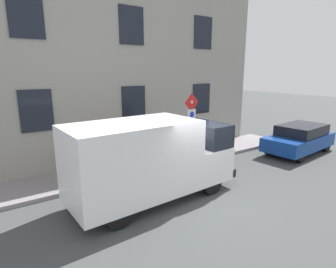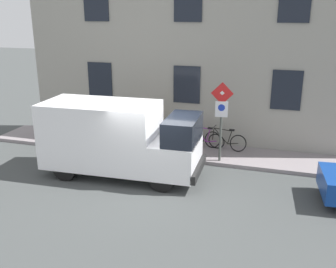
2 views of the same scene
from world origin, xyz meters
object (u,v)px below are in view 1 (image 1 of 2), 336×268
(bicycle_black, at_px, (173,146))
(litter_bin, at_px, (128,162))
(pedestrian, at_px, (118,146))
(parked_hatchback, at_px, (300,138))
(sign_post_stacked, at_px, (191,118))
(bicycle_red, at_px, (141,151))
(delivery_van, at_px, (151,158))
(bicycle_purple, at_px, (158,148))

(bicycle_black, bearing_deg, litter_bin, 29.88)
(pedestrian, bearing_deg, parked_hatchback, -136.13)
(sign_post_stacked, distance_m, litter_bin, 3.26)
(litter_bin, bearing_deg, parked_hatchback, -102.85)
(parked_hatchback, height_order, bicycle_red, parked_hatchback)
(delivery_van, xyz_separation_m, bicycle_black, (3.20, -3.11, -0.82))
(bicycle_black, xyz_separation_m, litter_bin, (-1.14, 2.91, 0.08))
(delivery_van, distance_m, pedestrian, 2.77)
(delivery_van, distance_m, litter_bin, 2.19)
(sign_post_stacked, height_order, bicycle_red, sign_post_stacked)
(bicycle_red, bearing_deg, bicycle_black, 172.47)
(sign_post_stacked, height_order, parked_hatchback, sign_post_stacked)
(bicycle_black, bearing_deg, bicycle_purple, 8.44)
(delivery_van, height_order, pedestrian, delivery_van)
(bicycle_purple, xyz_separation_m, pedestrian, (-0.45, 2.13, 0.56))
(parked_hatchback, relative_size, litter_bin, 4.58)
(bicycle_black, height_order, bicycle_red, same)
(delivery_van, bearing_deg, sign_post_stacked, 29.02)
(litter_bin, bearing_deg, delivery_van, 174.45)
(pedestrian, bearing_deg, litter_bin, 156.72)
(delivery_van, relative_size, bicycle_purple, 3.15)
(pedestrian, xyz_separation_m, litter_bin, (-0.70, -0.07, -0.48))
(pedestrian, height_order, litter_bin, pedestrian)
(bicycle_red, xyz_separation_m, litter_bin, (-1.14, 1.21, 0.08))
(bicycle_red, height_order, pedestrian, pedestrian)
(parked_hatchback, height_order, litter_bin, parked_hatchback)
(delivery_van, relative_size, pedestrian, 3.15)
(parked_hatchback, bearing_deg, bicycle_black, -33.79)
(sign_post_stacked, bearing_deg, bicycle_purple, 33.99)
(parked_hatchback, relative_size, bicycle_black, 2.40)
(bicycle_red, bearing_deg, sign_post_stacked, 135.68)
(bicycle_black, distance_m, pedestrian, 3.07)
(bicycle_purple, bearing_deg, bicycle_black, -172.14)
(pedestrian, bearing_deg, delivery_van, 148.34)
(bicycle_black, distance_m, bicycle_red, 1.70)
(sign_post_stacked, bearing_deg, delivery_van, 121.51)
(bicycle_purple, bearing_deg, bicycle_red, 7.98)
(sign_post_stacked, relative_size, bicycle_black, 1.62)
(bicycle_purple, distance_m, litter_bin, 2.36)
(sign_post_stacked, distance_m, bicycle_purple, 2.16)
(sign_post_stacked, bearing_deg, parked_hatchback, -108.07)
(sign_post_stacked, distance_m, bicycle_black, 1.98)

